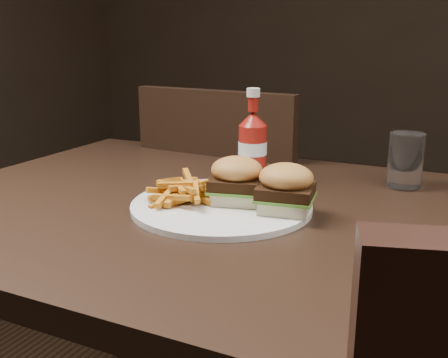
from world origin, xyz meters
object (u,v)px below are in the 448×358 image
at_px(ketchup_bottle, 252,153).
at_px(plate, 221,206).
at_px(dining_table, 246,219).
at_px(tumbler, 406,160).
at_px(chair_far, 248,246).

bearing_deg(ketchup_bottle, plate, -84.63).
distance_m(plate, ketchup_bottle, 0.18).
distance_m(dining_table, plate, 0.05).
xyz_separation_m(ketchup_bottle, tumbler, (0.28, 0.10, -0.01)).
height_order(ketchup_bottle, tumbler, ketchup_bottle).
distance_m(chair_far, tumbler, 0.66).
height_order(chair_far, tumbler, tumbler).
bearing_deg(plate, tumbler, 45.93).
bearing_deg(tumbler, chair_far, 147.18).
xyz_separation_m(plate, tumbler, (0.26, 0.27, 0.05)).
height_order(plate, ketchup_bottle, ketchup_bottle).
xyz_separation_m(chair_far, ketchup_bottle, (0.17, -0.39, 0.38)).
bearing_deg(plate, chair_far, 108.46).
xyz_separation_m(plate, ketchup_bottle, (-0.02, 0.17, 0.06)).
distance_m(plate, tumbler, 0.38).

